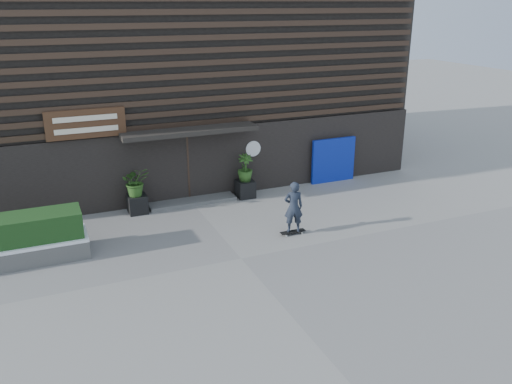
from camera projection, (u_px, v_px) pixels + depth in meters
name	position (u px, v px, depth m)	size (l,w,h in m)	color
ground	(241.00, 259.00, 14.34)	(80.00, 80.00, 0.00)	gray
entrance_step	(192.00, 201.00, 18.30)	(3.00, 0.80, 0.12)	#535350
planter_pot_left	(137.00, 204.00, 17.34)	(0.60, 0.60, 0.60)	black
bamboo_left	(136.00, 182.00, 17.08)	(0.86, 0.75, 0.96)	#2D591E
planter_pot_right	(245.00, 189.00, 18.75)	(0.60, 0.60, 0.60)	black
bamboo_right	(245.00, 168.00, 18.48)	(0.54, 0.54, 0.96)	#2D591E
raised_bed	(20.00, 253.00, 14.11)	(3.50, 1.20, 0.50)	#4B4B48
snow_layer	(18.00, 243.00, 14.01)	(3.50, 1.20, 0.08)	white
hedge	(16.00, 229.00, 13.88)	(3.30, 1.00, 0.70)	#163814
blue_tarp	(333.00, 160.00, 20.20)	(1.80, 0.12, 1.69)	#0B1F9B
building	(150.00, 68.00, 21.61)	(18.00, 11.00, 8.00)	black
skateboarder	(293.00, 207.00, 15.55)	(0.78, 0.50, 1.65)	black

